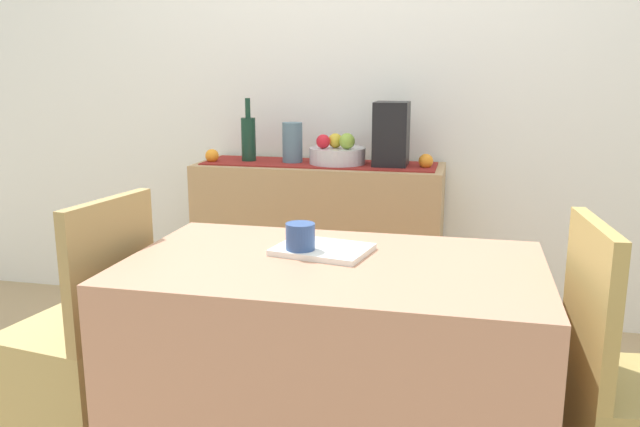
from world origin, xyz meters
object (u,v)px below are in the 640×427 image
at_px(sideboard_console, 319,246).
at_px(ceramic_vase, 292,143).
at_px(dining_table, 333,377).
at_px(open_book, 322,250).
at_px(coffee_maker, 391,134).
at_px(chair_near_window, 80,378).
at_px(fruit_bowl, 337,156).
at_px(coffee_cup, 300,239).
at_px(wine_bottle, 248,138).

xyz_separation_m(sideboard_console, ceramic_vase, (-0.14, 0.00, 0.52)).
relative_size(dining_table, open_book, 4.38).
bearing_deg(coffee_maker, chair_near_window, -124.69).
bearing_deg(coffee_maker, fruit_bowl, 180.00).
relative_size(fruit_bowl, coffee_maker, 0.89).
distance_m(sideboard_console, ceramic_vase, 0.53).
height_order(fruit_bowl, coffee_cup, fruit_bowl).
bearing_deg(ceramic_vase, sideboard_console, 0.00).
bearing_deg(open_book, fruit_bowl, 110.35).
distance_m(sideboard_console, open_book, 1.27).
bearing_deg(coffee_cup, open_book, 35.72).
distance_m(sideboard_console, fruit_bowl, 0.47).
distance_m(wine_bottle, coffee_maker, 0.71).
bearing_deg(coffee_cup, chair_near_window, -176.70).
height_order(wine_bottle, coffee_cup, wine_bottle).
distance_m(ceramic_vase, dining_table, 1.48).
bearing_deg(coffee_cup, coffee_maker, 84.32).
distance_m(coffee_maker, coffee_cup, 1.26).
xyz_separation_m(sideboard_console, open_book, (0.29, -1.20, 0.33)).
distance_m(dining_table, coffee_cup, 0.44).
distance_m(wine_bottle, coffee_cup, 1.38).
distance_m(ceramic_vase, open_book, 1.28).
distance_m(fruit_bowl, wine_bottle, 0.46).
height_order(open_book, chair_near_window, chair_near_window).
bearing_deg(open_book, chair_near_window, -162.95).
relative_size(ceramic_vase, open_book, 0.71).
xyz_separation_m(wine_bottle, coffee_maker, (0.71, 0.00, 0.03)).
bearing_deg(sideboard_console, dining_table, -75.17).
xyz_separation_m(open_book, chair_near_window, (-0.82, -0.09, -0.48)).
bearing_deg(coffee_maker, ceramic_vase, 180.00).
bearing_deg(wine_bottle, chair_near_window, -97.76).
bearing_deg(coffee_maker, open_book, -93.06).
bearing_deg(open_book, dining_table, -47.18).
bearing_deg(chair_near_window, ceramic_vase, 72.61).
distance_m(fruit_bowl, coffee_maker, 0.28).
height_order(coffee_maker, dining_table, coffee_maker).
bearing_deg(fruit_bowl, ceramic_vase, 180.00).
distance_m(dining_table, chair_near_window, 0.88).
distance_m(coffee_maker, dining_table, 1.42).
xyz_separation_m(dining_table, chair_near_window, (-0.88, -0.00, -0.10)).
distance_m(sideboard_console, dining_table, 1.33).
relative_size(dining_table, coffee_cup, 12.36).
relative_size(sideboard_console, wine_bottle, 3.82).
xyz_separation_m(coffee_cup, chair_near_window, (-0.77, -0.04, -0.52)).
distance_m(open_book, chair_near_window, 0.96).
bearing_deg(chair_near_window, coffee_cup, 3.30).
xyz_separation_m(sideboard_console, wine_bottle, (-0.36, -0.00, 0.54)).
xyz_separation_m(wine_bottle, coffee_cup, (0.59, -1.24, -0.16)).
xyz_separation_m(ceramic_vase, chair_near_window, (-0.40, -1.28, -0.67)).
bearing_deg(open_book, coffee_maker, 97.98).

